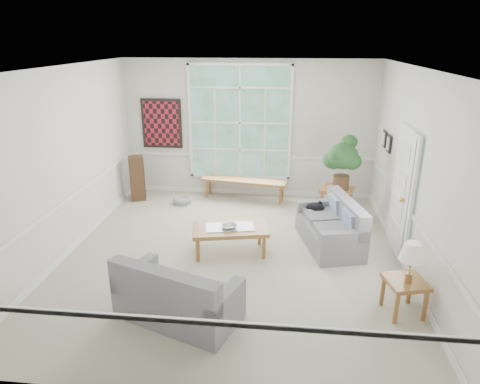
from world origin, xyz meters
name	(u,v)px	position (x,y,z in m)	size (l,w,h in m)	color
floor	(233,255)	(0.00, 0.00, -0.01)	(5.50, 6.00, 0.01)	#A8A28D
ceiling	(232,68)	(0.00, 0.00, 3.00)	(5.50, 6.00, 0.02)	white
wall_back	(249,129)	(0.00, 3.00, 1.50)	(5.50, 0.02, 3.00)	silver
wall_front	(190,266)	(0.00, -3.00, 1.50)	(5.50, 0.02, 3.00)	silver
wall_left	(63,163)	(-2.75, 0.00, 1.50)	(0.02, 6.00, 3.00)	silver
wall_right	(417,175)	(2.75, 0.00, 1.50)	(0.02, 6.00, 3.00)	silver
window_back	(240,123)	(-0.20, 2.96, 1.65)	(2.30, 0.08, 2.40)	white
entry_door	(400,190)	(2.71, 0.60, 1.05)	(0.08, 0.90, 2.10)	white
door_sidelight	(411,197)	(2.71, -0.03, 1.15)	(0.08, 0.26, 1.90)	white
wall_art	(162,124)	(-1.95, 2.95, 1.60)	(0.90, 0.06, 1.10)	#57111C
wall_frame_near	(388,144)	(2.71, 1.75, 1.55)	(0.04, 0.26, 0.32)	black
wall_frame_far	(384,139)	(2.71, 2.15, 1.55)	(0.04, 0.26, 0.32)	black
loveseat_right	(330,223)	(1.61, 0.55, 0.41)	(0.79, 1.52, 0.82)	slate
loveseat_front	(178,289)	(-0.48, -1.72, 0.41)	(1.53, 0.79, 0.83)	slate
coffee_table	(230,240)	(-0.06, 0.10, 0.23)	(1.23, 0.67, 0.46)	brown
pewter_bowl	(229,226)	(-0.06, 0.07, 0.49)	(0.29, 0.29, 0.07)	#9D9DA3
window_bench	(244,189)	(-0.08, 2.65, 0.22)	(1.90, 0.37, 0.44)	brown
end_table	(336,202)	(1.87, 1.91, 0.29)	(0.58, 0.58, 0.58)	brown
houseplant	(343,162)	(1.92, 1.88, 1.12)	(0.63, 0.63, 1.09)	#234E23
side_table	(404,296)	(2.40, -1.32, 0.25)	(0.48, 0.48, 0.49)	brown
table_lamp	(411,263)	(2.41, -1.36, 0.76)	(0.32, 0.32, 0.54)	white
pet_bed	(182,201)	(-1.38, 2.23, 0.06)	(0.40, 0.40, 0.12)	gray
floor_speaker	(137,178)	(-2.40, 2.34, 0.50)	(0.31, 0.24, 0.99)	#442C1A
cat	(315,207)	(1.39, 1.05, 0.50)	(0.33, 0.24, 0.16)	black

